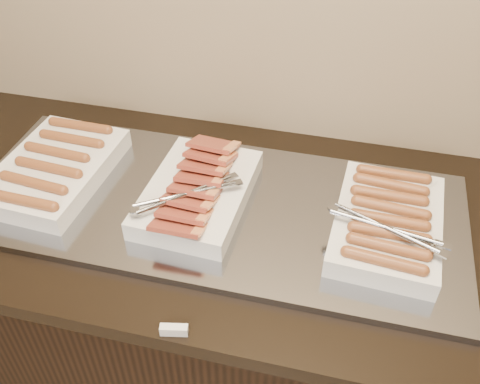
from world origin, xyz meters
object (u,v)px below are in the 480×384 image
Objects in this scene: warming_tray at (214,206)px; dish_center at (197,191)px; dish_right at (387,223)px; dish_left at (55,168)px; counter at (212,317)px.

warming_tray is 0.06m from dish_center.
dish_right is (0.41, -0.00, 0.04)m from warming_tray.
warming_tray is 3.25× the size of dish_center.
counter is at bearing 3.24° from dish_left.
dish_center reaches higher than warming_tray.
dish_center is at bearing -176.74° from dish_right.
dish_left is 1.06× the size of dish_right.
dish_center is at bearing -166.36° from counter.
dish_right is at bearing -0.56° from counter.
counter is 0.50m from dish_center.
warming_tray is at bearing -177.33° from dish_right.
warming_tray is at bearing 8.99° from dish_center.
warming_tray is 0.42m from dish_left.
dish_center is (0.38, -0.00, 0.00)m from dish_left.
dish_left is at bearing 180.00° from warming_tray.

